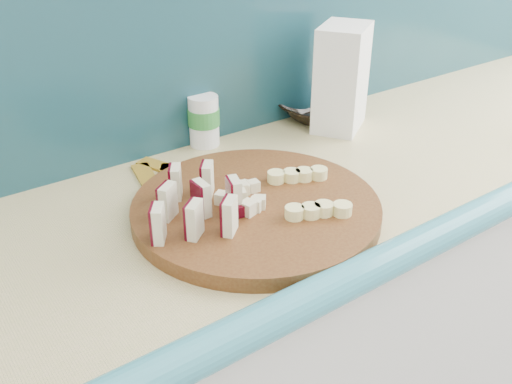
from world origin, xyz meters
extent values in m
cube|color=silver|center=(0.10, 1.50, 0.44)|extent=(2.20, 0.60, 0.88)
cube|color=#CBC077|center=(0.10, 1.50, 0.90)|extent=(2.20, 0.60, 0.03)
cube|color=teal|center=(0.10, 1.20, 0.90)|extent=(2.20, 0.06, 0.03)
cube|color=teal|center=(0.10, 1.79, 1.16)|extent=(2.20, 0.02, 0.50)
cylinder|color=#46220F|center=(-0.16, 1.44, 0.92)|extent=(0.59, 0.59, 0.03)
cube|color=beige|center=(-0.35, 1.43, 0.97)|extent=(0.03, 0.04, 0.06)
cube|color=#3F0410|center=(-0.36, 1.43, 0.97)|extent=(0.02, 0.04, 0.06)
cube|color=beige|center=(-0.31, 1.48, 0.97)|extent=(0.03, 0.04, 0.06)
cube|color=#3F0410|center=(-0.32, 1.49, 0.97)|extent=(0.02, 0.04, 0.06)
cube|color=beige|center=(-0.26, 1.54, 0.97)|extent=(0.03, 0.04, 0.06)
cube|color=#3F0410|center=(-0.27, 1.54, 0.97)|extent=(0.02, 0.04, 0.06)
cube|color=beige|center=(-0.30, 1.40, 0.97)|extent=(0.03, 0.04, 0.06)
cube|color=#3F0410|center=(-0.31, 1.41, 0.97)|extent=(0.02, 0.04, 0.06)
cube|color=beige|center=(-0.26, 1.46, 0.97)|extent=(0.03, 0.04, 0.06)
cube|color=#3F0410|center=(-0.26, 1.46, 0.97)|extent=(0.02, 0.04, 0.06)
cube|color=beige|center=(-0.21, 1.51, 0.97)|extent=(0.03, 0.04, 0.06)
cube|color=#3F0410|center=(-0.22, 1.52, 0.97)|extent=(0.02, 0.04, 0.06)
cube|color=beige|center=(-0.25, 1.38, 0.97)|extent=(0.03, 0.04, 0.06)
cube|color=#3F0410|center=(-0.26, 1.39, 0.97)|extent=(0.02, 0.04, 0.06)
cube|color=beige|center=(-0.20, 1.44, 0.97)|extent=(0.03, 0.04, 0.06)
cube|color=#3F0410|center=(-0.21, 1.44, 0.97)|extent=(0.02, 0.04, 0.06)
cube|color=beige|center=(-0.17, 1.45, 0.95)|extent=(0.02, 0.02, 0.02)
cube|color=beige|center=(-0.16, 1.45, 0.95)|extent=(0.02, 0.02, 0.02)
cube|color=#3F0410|center=(-0.16, 1.47, 0.95)|extent=(0.02, 0.02, 0.02)
cube|color=beige|center=(-0.18, 1.46, 0.95)|extent=(0.02, 0.02, 0.02)
cube|color=beige|center=(-0.18, 1.47, 0.95)|extent=(0.02, 0.02, 0.02)
cube|color=beige|center=(-0.20, 1.47, 0.95)|extent=(0.02, 0.02, 0.02)
cube|color=beige|center=(-0.19, 1.46, 0.95)|extent=(0.02, 0.02, 0.02)
cube|color=beige|center=(-0.20, 1.45, 0.95)|extent=(0.02, 0.02, 0.02)
cube|color=#3F0410|center=(-0.21, 1.43, 0.95)|extent=(0.02, 0.02, 0.02)
cube|color=beige|center=(-0.19, 1.43, 0.95)|extent=(0.02, 0.02, 0.02)
cube|color=beige|center=(-0.18, 1.42, 0.95)|extent=(0.02, 0.02, 0.02)
cube|color=beige|center=(-0.18, 1.44, 0.95)|extent=(0.02, 0.02, 0.02)
cylinder|color=#F1E893|center=(-0.13, 1.35, 0.95)|extent=(0.03, 0.03, 0.02)
cylinder|color=#F1E893|center=(-0.11, 1.34, 0.95)|extent=(0.03, 0.03, 0.02)
cylinder|color=#F1E893|center=(-0.08, 1.33, 0.95)|extent=(0.03, 0.03, 0.02)
cylinder|color=#F1E893|center=(-0.06, 1.32, 0.95)|extent=(0.03, 0.03, 0.02)
cylinder|color=#F1E893|center=(-0.08, 1.48, 0.95)|extent=(0.03, 0.03, 0.02)
cylinder|color=#F1E893|center=(-0.05, 1.47, 0.95)|extent=(0.03, 0.03, 0.02)
cylinder|color=#F1E893|center=(-0.03, 1.45, 0.95)|extent=(0.03, 0.03, 0.02)
cylinder|color=#F1E893|center=(0.00, 1.44, 0.95)|extent=(0.03, 0.03, 0.02)
imported|color=black|center=(0.24, 1.72, 0.93)|extent=(0.21, 0.21, 0.04)
cube|color=white|center=(0.25, 1.66, 1.03)|extent=(0.18, 0.16, 0.25)
cylinder|color=white|center=(-0.07, 1.76, 0.97)|extent=(0.07, 0.07, 0.12)
cylinder|color=green|center=(-0.07, 1.76, 0.98)|extent=(0.07, 0.07, 0.04)
cube|color=gold|center=(-0.26, 1.67, 0.91)|extent=(0.07, 0.17, 0.01)
cube|color=gold|center=(-0.20, 1.69, 0.91)|extent=(0.10, 0.16, 0.01)
cube|color=gold|center=(-0.15, 1.66, 0.91)|extent=(0.15, 0.13, 0.01)
camera|label=1|loc=(-0.67, 0.72, 1.45)|focal=40.00mm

